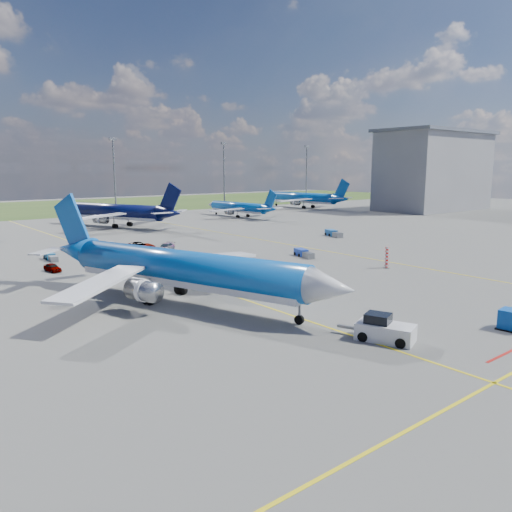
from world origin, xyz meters
TOP-DOWN VIEW (x-y plane):
  - ground at (0.00, 0.00)m, footprint 400.00×400.00m
  - taxiway_lines at (0.17, 27.70)m, footprint 60.25×160.00m
  - floodlight_masts at (10.00, 110.00)m, footprint 202.20×0.50m
  - terminal_building at (120.00, 60.00)m, footprint 42.00×22.00m
  - warning_post at (26.00, 8.00)m, footprint 0.50×0.50m
  - bg_jet_n at (16.63, 80.16)m, footprint 43.30×48.29m
  - bg_jet_ne at (54.19, 80.68)m, footprint 25.41×32.23m
  - bg_jet_ene at (91.86, 93.07)m, footprint 32.90×41.35m
  - main_airliner at (-5.67, 9.73)m, footprint 42.04×48.05m
  - pushback_tug at (1.12, -10.34)m, footprint 3.88×6.43m
  - service_car_a at (-11.42, 34.80)m, footprint 1.77×3.47m
  - service_car_b at (5.78, 43.81)m, footprint 5.70×3.65m
  - service_car_c at (9.05, 40.67)m, footprint 4.59×4.04m
  - baggage_tug_w at (23.31, 21.91)m, footprint 2.71×5.05m
  - baggage_tug_c at (-8.90, 43.93)m, footprint 1.47×4.50m
  - baggage_tug_e at (44.75, 35.28)m, footprint 3.32×5.66m

SIDE VIEW (x-z plane):
  - ground at x=0.00m, z-range 0.00..0.00m
  - bg_jet_n at x=16.63m, z-range -5.19..5.19m
  - bg_jet_ne at x=54.19m, z-range -4.03..4.03m
  - bg_jet_ene at x=91.86m, z-range -5.10..5.10m
  - main_airliner at x=-5.67m, z-range -5.28..5.28m
  - taxiway_lines at x=0.17m, z-range 0.00..0.02m
  - baggage_tug_c at x=-8.90m, z-range -0.03..0.96m
  - baggage_tug_w at x=23.31m, z-range -0.03..1.06m
  - service_car_a at x=-11.42m, z-range 0.00..1.13m
  - baggage_tug_e at x=44.75m, z-range -0.04..1.20m
  - service_car_c at x=9.05m, z-range 0.00..1.27m
  - service_car_b at x=5.78m, z-range 0.00..1.46m
  - pushback_tug at x=1.12m, z-range -0.21..1.96m
  - warning_post at x=26.00m, z-range 0.00..3.00m
  - floodlight_masts at x=10.00m, z-range 1.21..23.91m
  - terminal_building at x=120.00m, z-range 0.07..26.07m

